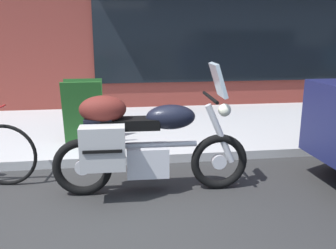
% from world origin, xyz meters
% --- Properties ---
extents(ground_plane, '(80.00, 80.00, 0.00)m').
position_xyz_m(ground_plane, '(0.00, 0.00, 0.00)').
color(ground_plane, '#2B2B2B').
extents(touring_motorcycle, '(2.10, 0.64, 1.39)m').
position_xyz_m(touring_motorcycle, '(0.44, 0.50, 0.60)').
color(touring_motorcycle, black).
rests_on(touring_motorcycle, ground_plane).
extents(sandwich_board_sign, '(0.55, 0.41, 0.91)m').
position_xyz_m(sandwich_board_sign, '(-0.26, 2.08, 0.58)').
color(sandwich_board_sign, '#1E511E').
rests_on(sandwich_board_sign, sidewalk_curb).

